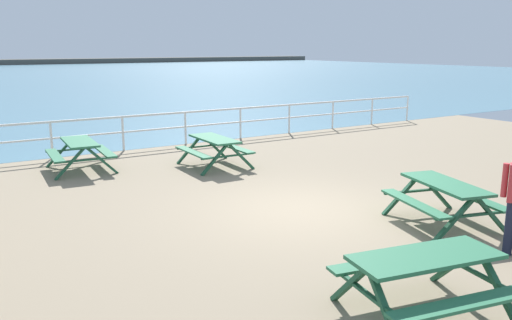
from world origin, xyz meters
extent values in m
cube|color=gray|center=(0.00, 0.00, -0.10)|extent=(30.00, 24.00, 0.20)
cube|color=white|center=(0.00, 7.75, 1.05)|extent=(23.00, 0.06, 0.06)
cube|color=white|center=(0.00, 7.75, 0.58)|extent=(23.00, 0.05, 0.05)
cylinder|color=white|center=(-3.14, 7.75, 0.53)|extent=(0.07, 0.07, 1.05)
cylinder|color=white|center=(-1.05, 7.75, 0.53)|extent=(0.07, 0.07, 1.05)
cylinder|color=white|center=(1.05, 7.75, 0.53)|extent=(0.07, 0.07, 1.05)
cylinder|color=white|center=(3.14, 7.75, 0.53)|extent=(0.07, 0.07, 1.05)
cylinder|color=white|center=(5.23, 7.75, 0.53)|extent=(0.07, 0.07, 1.05)
cylinder|color=white|center=(7.32, 7.75, 0.53)|extent=(0.07, 0.07, 1.05)
cylinder|color=white|center=(9.41, 7.75, 0.53)|extent=(0.07, 0.07, 1.05)
cylinder|color=white|center=(11.50, 7.75, 0.53)|extent=(0.07, 0.07, 1.05)
cube|color=#286B47|center=(0.33, 4.34, 0.75)|extent=(0.74, 1.82, 0.05)
cube|color=#286B47|center=(-0.29, 4.36, 0.45)|extent=(0.30, 1.81, 0.04)
cube|color=#286B47|center=(0.95, 4.33, 0.45)|extent=(0.30, 1.81, 0.04)
cube|color=#1E5035|center=(-0.03, 5.13, 0.38)|extent=(0.79, 0.10, 0.79)
cube|color=#1E5035|center=(0.72, 5.11, 0.38)|extent=(0.79, 0.10, 0.79)
cube|color=#1E5035|center=(0.35, 5.12, 0.42)|extent=(1.50, 0.10, 0.04)
cube|color=#1E5035|center=(-0.07, 3.57, 0.38)|extent=(0.79, 0.10, 0.79)
cube|color=#1E5035|center=(0.68, 3.55, 0.38)|extent=(0.79, 0.10, 0.79)
cube|color=#1E5035|center=(0.31, 3.56, 0.42)|extent=(1.50, 0.10, 0.04)
cube|color=#286B47|center=(-1.29, -4.05, 0.75)|extent=(1.90, 1.03, 0.05)
cube|color=#286B47|center=(-1.18, -3.44, 0.45)|extent=(1.82, 0.60, 0.04)
cube|color=#286B47|center=(-1.41, -4.65, 0.45)|extent=(1.82, 0.60, 0.04)
cube|color=#1E5035|center=(-0.46, -3.83, 0.38)|extent=(0.23, 0.79, 0.79)
cube|color=#1E5035|center=(-0.60, -4.56, 0.38)|extent=(0.23, 0.79, 0.79)
cube|color=#1E5035|center=(-0.53, -4.19, 0.42)|extent=(0.35, 1.48, 0.04)
cube|color=#1E5035|center=(-1.99, -3.53, 0.38)|extent=(0.23, 0.79, 0.79)
cube|color=#1E5035|center=(-2.13, -4.26, 0.38)|extent=(0.23, 0.79, 0.79)
cube|color=#1E5035|center=(-2.06, -3.90, 0.42)|extent=(0.35, 1.48, 0.04)
cube|color=#286B47|center=(-2.82, 5.79, 0.75)|extent=(0.82, 1.84, 0.05)
cube|color=#286B47|center=(-3.44, 5.83, 0.45)|extent=(0.38, 1.81, 0.04)
cube|color=#286B47|center=(-2.20, 5.75, 0.45)|extent=(0.38, 1.81, 0.04)
cube|color=#1E5035|center=(-3.14, 6.60, 0.38)|extent=(0.80, 0.13, 0.79)
cube|color=#1E5035|center=(-2.39, 6.54, 0.38)|extent=(0.80, 0.13, 0.79)
cube|color=#1E5035|center=(-2.77, 6.57, 0.42)|extent=(1.50, 0.16, 0.04)
cube|color=#1E5035|center=(-3.25, 5.04, 0.38)|extent=(0.80, 0.13, 0.79)
cube|color=#1E5035|center=(-2.50, 4.99, 0.38)|extent=(0.80, 0.13, 0.79)
cube|color=#1E5035|center=(-2.88, 5.01, 0.42)|extent=(1.50, 0.16, 0.04)
cube|color=#286B47|center=(1.64, -2.00, 0.75)|extent=(1.15, 1.92, 0.05)
cube|color=#286B47|center=(1.04, -1.84, 0.45)|extent=(0.72, 1.80, 0.04)
cube|color=#286B47|center=(2.24, -2.16, 0.45)|extent=(0.72, 1.80, 0.04)
cube|color=#1E5035|center=(1.48, -1.15, 0.38)|extent=(0.79, 0.29, 0.79)
cube|color=#1E5035|center=(2.20, -1.35, 0.38)|extent=(0.79, 0.29, 0.79)
cube|color=#1E5035|center=(1.84, -1.25, 0.42)|extent=(1.46, 0.45, 0.04)
cube|color=#1E5035|center=(1.07, -2.66, 0.38)|extent=(0.79, 0.29, 0.79)
cube|color=#1E5035|center=(1.79, -2.85, 0.38)|extent=(0.79, 0.29, 0.79)
cube|color=#1E5035|center=(1.43, -2.75, 0.42)|extent=(1.46, 0.45, 0.04)
cylinder|color=#1E2338|center=(1.32, -3.46, 0.42)|extent=(0.14, 0.14, 0.85)
cylinder|color=red|center=(1.26, -3.35, 1.17)|extent=(0.09, 0.09, 0.52)
camera|label=1|loc=(-6.01, -7.82, 3.15)|focal=36.68mm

